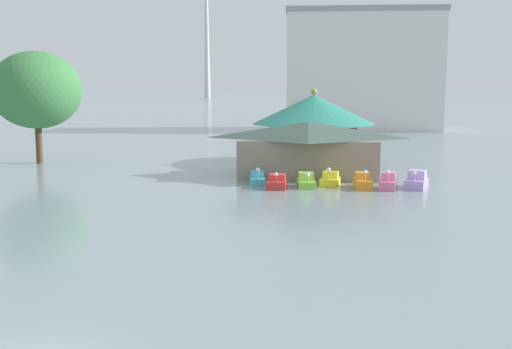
{
  "coord_description": "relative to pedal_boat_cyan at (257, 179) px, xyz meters",
  "views": [
    {
      "loc": [
        8.82,
        -17.96,
        8.99
      ],
      "look_at": [
        5.3,
        22.41,
        2.99
      ],
      "focal_mm": 43.22,
      "sensor_mm": 36.0,
      "label": 1
    }
  ],
  "objects": [
    {
      "name": "pedal_boat_yellow",
      "position": [
        6.53,
        -0.15,
        0.03
      ],
      "size": [
        1.97,
        2.56,
        1.72
      ],
      "rotation": [
        0.0,
        0.0,
        -1.76
      ],
      "color": "yellow",
      "rests_on": "ground"
    },
    {
      "name": "pedal_boat_red",
      "position": [
        1.89,
        -2.15,
        0.02
      ],
      "size": [
        1.72,
        2.48,
        1.53
      ],
      "rotation": [
        0.0,
        0.0,
        -1.61
      ],
      "color": "red",
      "rests_on": "ground"
    },
    {
      "name": "pedal_boat_orange",
      "position": [
        9.29,
        -1.35,
        0.08
      ],
      "size": [
        1.51,
        3.01,
        1.75
      ],
      "rotation": [
        0.0,
        0.0,
        -1.5
      ],
      "color": "orange",
      "rests_on": "ground"
    },
    {
      "name": "boathouse",
      "position": [
        4.51,
        5.32,
        2.32
      ],
      "size": [
        14.25,
        8.37,
        5.33
      ],
      "color": "gray",
      "rests_on": "ground"
    },
    {
      "name": "shoreline_tree_tall_left",
      "position": [
        -25.93,
        12.44,
        7.78
      ],
      "size": [
        10.02,
        10.02,
        12.59
      ],
      "color": "brown",
      "rests_on": "ground"
    },
    {
      "name": "pedal_boat_pink",
      "position": [
        11.42,
        -1.85,
        0.12
      ],
      "size": [
        1.79,
        2.48,
        1.82
      ],
      "rotation": [
        0.0,
        0.0,
        -1.77
      ],
      "color": "pink",
      "rests_on": "ground"
    },
    {
      "name": "green_roof_pavilion",
      "position": [
        5.08,
        15.08,
        4.08
      ],
      "size": [
        13.83,
        13.83,
        8.44
      ],
      "color": "#993328",
      "rests_on": "ground"
    },
    {
      "name": "pedal_boat_lavender",
      "position": [
        13.93,
        -1.09,
        0.14
      ],
      "size": [
        2.49,
        3.2,
        1.63
      ],
      "rotation": [
        0.0,
        0.0,
        -1.91
      ],
      "color": "#B299D8",
      "rests_on": "ground"
    },
    {
      "name": "background_building_block",
      "position": [
        14.85,
        68.95,
        11.13
      ],
      "size": [
        29.83,
        13.9,
        23.16
      ],
      "color": "silver",
      "rests_on": "ground"
    },
    {
      "name": "pedal_boat_lime",
      "position": [
        4.41,
        -1.32,
        0.03
      ],
      "size": [
        1.78,
        2.76,
        1.43
      ],
      "rotation": [
        0.0,
        0.0,
        -1.47
      ],
      "color": "#8CCC3F",
      "rests_on": "ground"
    },
    {
      "name": "pedal_boat_cyan",
      "position": [
        0.0,
        0.0,
        0.0
      ],
      "size": [
        1.66,
        2.74,
        1.64
      ],
      "rotation": [
        0.0,
        0.0,
        -1.45
      ],
      "color": "#4CB7CC",
      "rests_on": "ground"
    }
  ]
}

